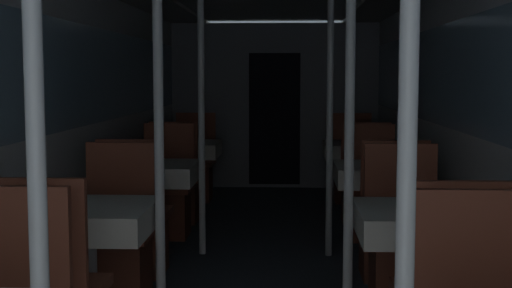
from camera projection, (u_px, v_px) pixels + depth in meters
The scene contains 25 objects.
wall_left at pixel (69, 122), 4.84m from camera, with size 0.05×10.36×2.06m.
wall_right at pixel (459, 124), 4.72m from camera, with size 0.05×10.36×2.06m.
bulkhead_far at pixel (275, 106), 8.94m from camera, with size 2.58×0.09×2.06m.
support_pole_left_0 at pixel (38, 216), 1.95m from camera, with size 0.05×0.05×2.06m.
dining_table_left_1 at pixel (88, 224), 3.81m from camera, with size 0.69×0.69×0.72m.
chair_left_far_1 at pixel (116, 255), 4.45m from camera, with size 0.46×0.46×0.98m.
support_pole_left_1 at pixel (159, 148), 3.75m from camera, with size 0.05×0.05×2.06m.
dining_table_left_2 at pixel (153, 176), 5.61m from camera, with size 0.69×0.69×0.72m.
chair_left_near_2 at pixel (137, 234), 5.03m from camera, with size 0.46×0.46×0.98m.
chair_left_far_2 at pixel (166, 203), 6.26m from camera, with size 0.46×0.46×0.98m.
support_pole_left_2 at pixel (202, 124), 5.56m from camera, with size 0.05×0.05×2.06m.
dining_table_left_3 at pixel (186, 152), 7.42m from camera, with size 0.69×0.69×0.72m.
chair_left_near_3 at pixel (177, 192), 6.84m from camera, with size 0.46×0.46×0.98m.
chair_left_far_3 at pixel (194, 174), 8.06m from camera, with size 0.46×0.46×0.98m.
support_pole_right_0 at pixel (406, 219), 1.90m from camera, with size 0.05×0.05×2.06m.
dining_table_right_1 at pixel (423, 227), 3.73m from camera, with size 0.69×0.69×0.72m.
chair_right_far_1 at pixel (403, 258), 4.37m from camera, with size 0.46×0.46×0.98m.
support_pole_right_1 at pixel (349, 149), 3.70m from camera, with size 0.05×0.05×2.06m.
dining_table_right_2 at pixel (380, 178), 5.53m from camera, with size 0.69×0.69×0.72m.
chair_right_near_2 at pixel (390, 237), 4.95m from camera, with size 0.46×0.46×0.98m.
chair_right_far_2 at pixel (370, 205), 6.17m from camera, with size 0.46×0.46×0.98m.
support_pole_right_2 at pixel (330, 125), 5.51m from camera, with size 0.05×0.05×2.06m.
dining_table_right_3 at pixel (358, 152), 7.34m from camera, with size 0.69×0.69×0.72m.
chair_right_near_3 at pixel (363, 193), 6.76m from camera, with size 0.46×0.46×0.98m.
chair_right_far_3 at pixel (352, 175), 7.98m from camera, with size 0.46×0.46×0.98m.
Camera 1 is at (0.19, -0.99, 1.41)m, focal length 50.00 mm.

